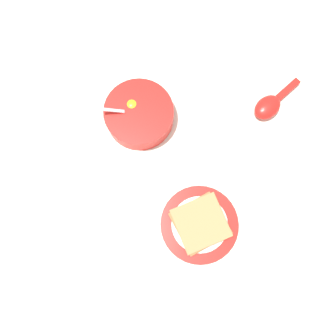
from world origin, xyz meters
TOP-DOWN VIEW (x-y plane):
  - ground_plane at (0.00, 0.00)m, footprint 3.00×3.00m
  - egg_bowl at (-0.11, -0.14)m, footprint 0.16×0.16m
  - toast_plate at (0.15, -0.00)m, footprint 0.17×0.17m
  - toast_sandwich at (0.15, -0.00)m, footprint 0.14×0.14m
  - soup_spoon at (-0.14, 0.17)m, footprint 0.12×0.13m

SIDE VIEW (x-z plane):
  - ground_plane at x=0.00m, z-range 0.00..0.00m
  - toast_plate at x=0.15m, z-range 0.00..0.02m
  - soup_spoon at x=-0.14m, z-range 0.00..0.03m
  - egg_bowl at x=-0.11m, z-range -0.01..0.06m
  - toast_sandwich at x=0.15m, z-range 0.02..0.05m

